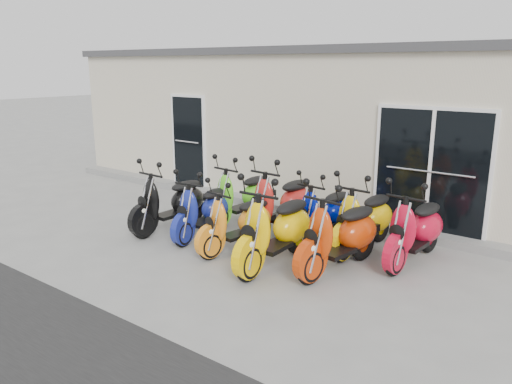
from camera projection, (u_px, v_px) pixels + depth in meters
ground at (236, 240)px, 8.76m from camera, size 80.00×80.00×0.00m
building at (367, 122)px, 12.39m from camera, size 14.00×6.00×3.20m
roof_cap at (371, 52)px, 11.98m from camera, size 14.20×6.20×0.16m
front_step at (297, 210)px, 10.30m from camera, size 14.00×0.40×0.15m
door_left at (189, 139)px, 11.99m from camera, size 1.07×0.08×2.22m
door_right at (431, 168)px, 8.62m from camera, size 2.02×0.08×2.22m
scooter_front_black at (170, 194)px, 9.15m from camera, size 0.75×1.90×1.39m
scooter_front_blue at (203, 202)px, 8.78m from camera, size 0.87×1.82×1.29m
scooter_front_orange_a at (238, 214)px, 8.12m from camera, size 0.87×1.79×1.27m
scooter_front_orange_b at (276, 219)px, 7.46m from camera, size 0.79×2.06×1.50m
scooter_front_red at (341, 224)px, 7.27m from camera, size 1.00×2.05×1.45m
scooter_back_green at (242, 188)px, 9.56m from camera, size 0.86×1.94×1.39m
scooter_back_red at (281, 194)px, 8.95m from camera, size 0.89×2.05×1.48m
scooter_back_blue at (325, 205)px, 8.60m from camera, size 0.84×1.81×1.29m
scooter_back_yellow at (364, 210)px, 8.08m from camera, size 0.82×1.94×1.40m
scooter_back_extra at (416, 220)px, 7.58m from camera, size 0.82×1.94×1.40m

